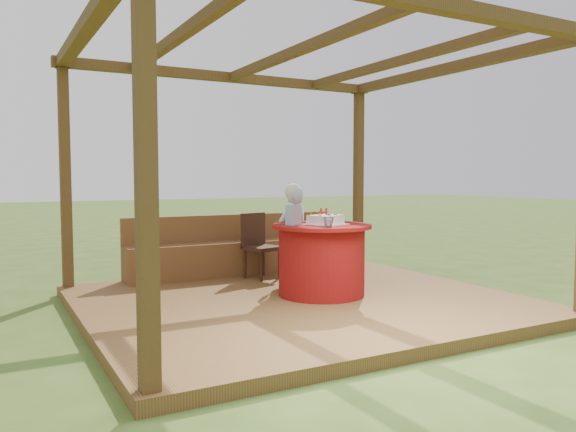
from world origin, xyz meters
The scene contains 10 objects.
ground centered at (0.00, 0.00, 0.00)m, with size 60.00×60.00×0.00m, color #38541C.
deck centered at (0.00, 0.00, 0.06)m, with size 4.50×4.00×0.12m, color brown.
pergola centered at (0.00, 0.00, 2.41)m, with size 4.50×4.00×2.72m.
bench centered at (0.00, 1.72, 0.38)m, with size 3.00×0.42×0.80m.
table centered at (0.29, 0.01, 0.52)m, with size 1.10×1.10×0.79m.
chair centered at (0.14, 1.32, 0.58)m, with size 0.49×0.49×0.85m.
elderly_woman centered at (0.35, 0.77, 0.75)m, with size 0.48×0.36×1.24m.
birthday_cake centered at (0.33, -0.02, 0.97)m, with size 0.50×0.50×0.18m.
gift_bag centered at (-0.02, 0.08, 1.02)m, with size 0.15×0.10×0.22m, color #C17DA3.
drinking_glass centered at (0.18, -0.30, 0.96)m, with size 0.11×0.11×0.10m, color white.
Camera 1 is at (-2.99, -5.26, 1.44)m, focal length 35.00 mm.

